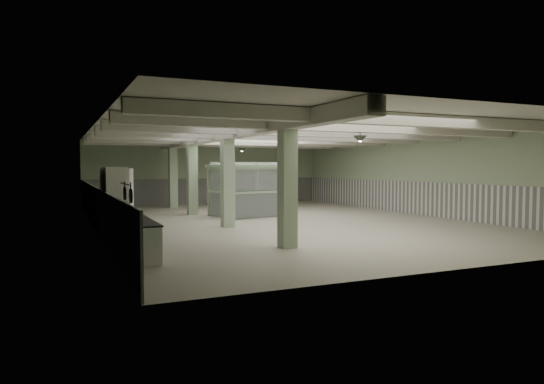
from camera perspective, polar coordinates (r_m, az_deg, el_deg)
name	(u,v)px	position (r m, az deg, el deg)	size (l,w,h in m)	color
floor	(278,221)	(19.65, 0.75, -3.42)	(20.00, 20.00, 0.00)	beige
ceiling	(278,132)	(19.58, 0.75, 7.11)	(14.00, 20.00, 0.02)	beige
wall_back	(208,173)	(28.92, -7.59, 2.19)	(14.00, 0.02, 3.60)	#99A987
wall_front	(473,185)	(11.27, 22.60, 0.76)	(14.00, 0.02, 3.60)	#99A987
wall_left	(94,178)	(17.77, -20.21, 1.54)	(0.02, 20.00, 3.60)	#99A987
wall_right	(416,175)	(23.35, 16.56, 1.90)	(0.02, 20.00, 3.60)	#99A987
wainscot_left	(95,208)	(17.83, -20.07, -1.83)	(0.05, 19.90, 1.50)	silver
wainscot_right	(415,198)	(23.37, 16.47, -0.67)	(0.05, 19.90, 1.50)	silver
wainscot_back	(208,191)	(28.92, -7.56, 0.11)	(13.90, 0.05, 1.50)	silver
girder	(219,136)	(18.66, -6.28, 6.62)	(0.45, 19.90, 0.40)	beige
beam_a	(399,120)	(13.16, 14.73, 8.24)	(13.90, 0.35, 0.32)	beige
beam_b	(347,127)	(15.18, 8.76, 7.59)	(13.90, 0.35, 0.32)	beige
beam_c	(308,132)	(17.33, 4.25, 7.04)	(13.90, 0.35, 0.32)	beige
beam_d	(278,136)	(19.57, 0.75, 6.59)	(13.90, 0.35, 0.32)	beige
beam_e	(255,139)	(21.86, -2.01, 6.21)	(13.90, 0.35, 0.32)	beige
beam_f	(236,142)	(24.19, -4.24, 5.89)	(13.90, 0.35, 0.32)	beige
beam_g	(220,144)	(26.55, -6.08, 5.63)	(13.90, 0.35, 0.32)	beige
column_a	(287,181)	(13.04, 1.83, 1.26)	(0.42, 0.42, 3.60)	#ABC49E
column_b	(227,178)	(17.67, -5.26, 1.70)	(0.42, 0.42, 3.60)	#ABC49E
column_c	(192,175)	(22.46, -9.37, 1.95)	(0.42, 0.42, 3.60)	#ABC49E
column_d	(173,174)	(26.35, -11.58, 2.08)	(0.42, 0.42, 3.60)	#ABC49E
hook_rail	(125,184)	(10.21, -16.96, 0.93)	(0.02, 0.02, 1.20)	black
pendant_front	(360,139)	(15.43, 10.32, 6.13)	(0.44, 0.44, 0.22)	#2B3729
pendant_mid	(284,146)	(20.21, 1.45, 5.42)	(0.44, 0.44, 0.22)	#2B3729
pendant_back	(242,150)	(24.81, -3.54, 4.97)	(0.44, 0.44, 0.22)	#2B3729
prep_counter	(125,232)	(13.50, -16.88, -4.52)	(0.94, 5.41, 0.91)	silver
pitcher_near	(120,207)	(14.40, -17.48, -1.68)	(0.21, 0.24, 0.31)	silver
pitcher_far	(126,211)	(12.95, -16.80, -2.16)	(0.22, 0.25, 0.32)	silver
veg_colander	(121,207)	(15.08, -17.33, -1.73)	(0.38, 0.38, 0.17)	#3A3A3E
orange_bowl	(126,211)	(14.37, -16.79, -2.11)	(0.27, 0.27, 0.10)	#B2B2B7
skillet_near	(131,196)	(9.73, -16.28, -0.45)	(0.28, 0.28, 0.04)	black
skillet_far	(125,194)	(10.63, -16.94, -0.18)	(0.27, 0.27, 0.04)	black
walkin_cooler	(114,204)	(15.24, -18.09, -1.32)	(0.92, 2.37, 2.18)	white
guard_booth	(246,180)	(21.57, -3.05, 1.39)	(3.26, 2.92, 2.39)	#9BBA95
filing_cabinet	(279,203)	(21.76, 0.88, -1.30)	(0.36, 0.52, 1.13)	#616252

